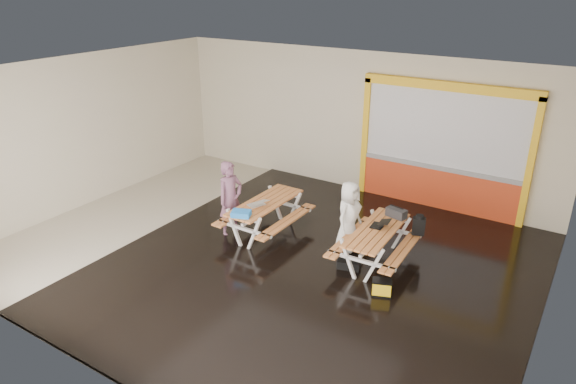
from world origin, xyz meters
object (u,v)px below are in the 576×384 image
Objects in this scene: picnic_table_right at (376,237)px; laptop_right at (380,224)px; picnic_table_left at (265,210)px; person_left at (231,199)px; laptop_left at (258,204)px; toolbox at (396,213)px; blue_pouch at (241,214)px; dark_case at (349,263)px; backpack at (419,225)px; fluke_bag at (382,288)px; person_right at (349,216)px.

laptop_right is at bearing 89.17° from picnic_table_right.
person_left is (-0.63, -0.36, 0.22)m from picnic_table_left.
laptop_left is 1.08× the size of toolbox.
toolbox reaches higher than picnic_table_left.
person_left reaches higher than picnic_table_left.
laptop_right is 1.03× the size of blue_pouch.
picnic_table_left is at bearing 88.81° from laptop_left.
backpack is at bearing 51.28° from dark_case.
fluke_bag is at bearing -75.11° from toolbox.
person_left reaches higher than picnic_table_right.
laptop_right is 0.96× the size of fluke_bag.
backpack is (0.46, 0.02, -0.15)m from toolbox.
person_right is at bearing -146.44° from toolbox.
fluke_bag is at bearing -60.51° from picnic_table_right.
laptop_left is 3.20m from backpack.
person_left is at bearing -150.19° from picnic_table_left.
fluke_bag reaches higher than dark_case.
blue_pouch is (0.00, -0.82, 0.23)m from picnic_table_left.
laptop_left is 1.23× the size of laptop_right.
picnic_table_right is 3.12m from person_left.
person_right reaches higher than fluke_bag.
toolbox is at bearing 17.30° from picnic_table_left.
laptop_left is (-2.45, -0.37, 0.25)m from picnic_table_right.
backpack is at bearing 89.11° from fluke_bag.
dark_case is (2.12, -0.05, -0.70)m from laptop_left.
laptop_right is at bearing 5.48° from picnic_table_left.
person_left reaches higher than fluke_bag.
person_right is 2.10m from blue_pouch.
picnic_table_right is 2.63m from blue_pouch.
toolbox is at bearing -52.49° from person_right.
toolbox is at bearing 81.28° from picnic_table_right.
laptop_right is 0.93× the size of backpack.
dark_case is at bearing -76.92° from person_left.
laptop_right reaches higher than dark_case.
toolbox is 1.06× the size of backpack.
toolbox is 1.38m from dark_case.
picnic_table_left is 1.39× the size of person_right.
laptop_left is 2.50m from laptop_right.
dark_case is at bearing -8.12° from picnic_table_left.
picnic_table_left is 1.01× the size of picnic_table_right.
laptop_right is at bearing -100.36° from toolbox.
person_right is at bearing 9.07° from picnic_table_left.
person_right is at bearing 119.36° from dark_case.
backpack is (3.01, 0.82, 0.10)m from picnic_table_left.
backpack is at bearing 51.27° from picnic_table_right.
person_left reaches higher than laptop_right.
picnic_table_left is 0.85m from blue_pouch.
person_left is 3.58× the size of laptop_left.
picnic_table_left is 4.57× the size of toolbox.
dark_case is (2.11, 0.52, -0.70)m from blue_pouch.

